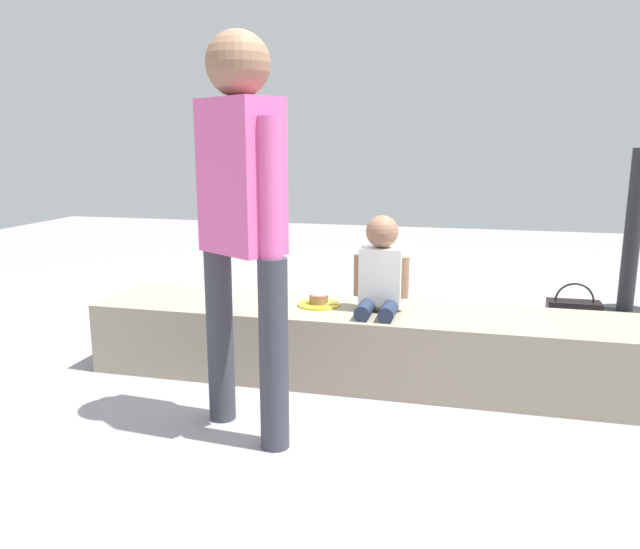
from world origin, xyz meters
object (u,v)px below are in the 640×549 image
at_px(water_bottle_near_gift, 371,316).
at_px(handbag_black_leather, 573,316).
at_px(cake_box_white, 303,331).
at_px(cake_plate, 319,302).
at_px(gift_bag, 372,321).
at_px(child_seated, 381,270).
at_px(adult_standing, 242,202).

height_order(water_bottle_near_gift, handbag_black_leather, handbag_black_leather).
height_order(cake_box_white, handbag_black_leather, handbag_black_leather).
height_order(cake_plate, gift_bag, cake_plate).
xyz_separation_m(child_seated, water_bottle_near_gift, (-0.17, 0.84, -0.48)).
distance_m(child_seated, water_bottle_near_gift, 0.98).
bearing_deg(cake_box_white, adult_standing, -85.88).
xyz_separation_m(adult_standing, water_bottle_near_gift, (0.28, 1.54, -0.87)).
bearing_deg(gift_bag, cake_box_white, -175.67).
bearing_deg(gift_bag, cake_plate, -111.68).
distance_m(cake_plate, cake_box_white, 0.61).
height_order(child_seated, gift_bag, child_seated).
relative_size(child_seated, cake_plate, 2.16).
bearing_deg(cake_plate, gift_bag, 68.32).
height_order(child_seated, cake_box_white, child_seated).
bearing_deg(handbag_black_leather, water_bottle_near_gift, -168.85).
relative_size(gift_bag, water_bottle_near_gift, 1.57).
height_order(cake_plate, cake_box_white, cake_plate).
xyz_separation_m(adult_standing, handbag_black_leather, (1.55, 1.79, -0.86)).
distance_m(water_bottle_near_gift, cake_box_white, 0.49).
bearing_deg(water_bottle_near_gift, gift_bag, -80.87).
relative_size(water_bottle_near_gift, cake_box_white, 0.68).
xyz_separation_m(child_seated, gift_bag, (-0.12, 0.54, -0.43)).
height_order(child_seated, water_bottle_near_gift, child_seated).
bearing_deg(water_bottle_near_gift, cake_plate, -100.95).
bearing_deg(cake_plate, child_seated, -6.01).
relative_size(child_seated, adult_standing, 0.30).
height_order(adult_standing, water_bottle_near_gift, adult_standing).
height_order(adult_standing, cake_box_white, adult_standing).
relative_size(cake_plate, cake_box_white, 0.69).
xyz_separation_m(adult_standing, cake_plate, (0.13, 0.74, -0.58)).
relative_size(child_seated, cake_box_white, 1.49).
height_order(child_seated, adult_standing, adult_standing).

